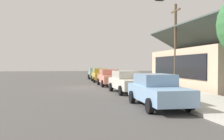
% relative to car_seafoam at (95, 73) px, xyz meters
% --- Properties ---
extents(ground_plane, '(120.00, 120.00, 0.00)m').
position_rel_car_seafoam_xyz_m(ground_plane, '(14.41, -2.83, -0.81)').
color(ground_plane, '#4C4947').
extents(sidewalk_curb, '(60.00, 4.20, 0.16)m').
position_rel_car_seafoam_xyz_m(sidewalk_curb, '(14.41, 2.77, -0.73)').
color(sidewalk_curb, beige).
rests_on(sidewalk_curb, ground).
extents(car_seafoam, '(4.40, 2.17, 1.59)m').
position_rel_car_seafoam_xyz_m(car_seafoam, '(0.00, 0.00, 0.00)').
color(car_seafoam, '#9ED1BC').
rests_on(car_seafoam, ground).
extents(car_mustard, '(4.58, 2.07, 1.59)m').
position_rel_car_seafoam_xyz_m(car_mustard, '(6.37, -0.16, 0.00)').
color(car_mustard, gold).
rests_on(car_mustard, ground).
extents(car_coral, '(4.42, 1.96, 1.59)m').
position_rel_car_seafoam_xyz_m(car_coral, '(12.48, -0.20, -0.00)').
color(car_coral, '#EA8C75').
rests_on(car_coral, ground).
extents(car_ivory, '(4.73, 2.06, 1.59)m').
position_rel_car_seafoam_xyz_m(car_ivory, '(18.83, -0.06, 0.00)').
color(car_ivory, silver).
rests_on(car_ivory, ground).
extents(car_skyblue, '(4.91, 2.08, 1.59)m').
position_rel_car_seafoam_xyz_m(car_skyblue, '(25.24, -0.14, 0.00)').
color(car_skyblue, '#8CB7E0').
rests_on(car_skyblue, ground).
extents(storefront_building, '(13.26, 7.94, 5.60)m').
position_rel_car_seafoam_xyz_m(storefront_building, '(15.50, 9.15, 1.06)').
color(storefront_building, '#CCB293').
rests_on(storefront_building, ground).
extents(traffic_light_main, '(0.37, 2.79, 5.20)m').
position_rel_car_seafoam_xyz_m(traffic_light_main, '(29.98, -0.29, 2.68)').
color(traffic_light_main, '#383833').
rests_on(traffic_light_main, ground).
extents(utility_pole_wooden, '(1.80, 0.24, 7.50)m').
position_rel_car_seafoam_xyz_m(utility_pole_wooden, '(15.25, 5.37, 3.12)').
color(utility_pole_wooden, brown).
rests_on(utility_pole_wooden, ground).
extents(fire_hydrant_red, '(0.22, 0.22, 0.71)m').
position_rel_car_seafoam_xyz_m(fire_hydrant_red, '(4.82, 1.37, -0.32)').
color(fire_hydrant_red, red).
rests_on(fire_hydrant_red, sidewalk_curb).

